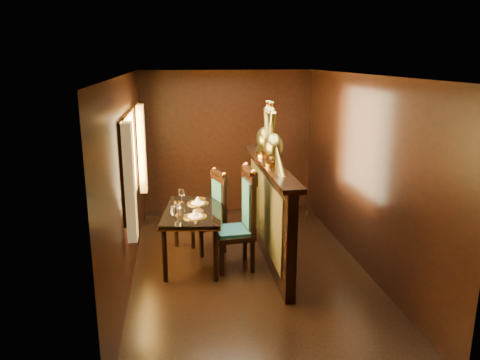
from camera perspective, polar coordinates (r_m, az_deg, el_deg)
The scene contains 8 objects.
ground at distance 6.31m, azimuth 1.04°, elevation -10.65°, with size 5.00×5.00×0.00m, color black.
room_shell at distance 5.81m, azimuth 0.26°, elevation 3.60°, with size 3.04×5.04×2.52m.
partition at distance 6.37m, azimuth 3.52°, elevation -3.51°, with size 0.26×2.70×1.36m.
dining_table at distance 6.25m, azimuth -5.73°, elevation -4.27°, with size 0.92×1.35×0.95m.
chair_left at distance 6.08m, azimuth 0.39°, elevation -4.35°, with size 0.54×0.56×1.38m.
chair_right at distance 6.68m, azimuth -3.08°, elevation -3.51°, with size 0.54×0.55×1.18m.
peacock_left at distance 5.91m, azimuth 4.14°, elevation 5.51°, with size 0.25×0.67×0.80m, color #174730, non-canonical shape.
peacock_right at distance 6.47m, azimuth 3.09°, elevation 6.32°, with size 0.25×0.67×0.80m, color #174730, non-canonical shape.
Camera 1 is at (-0.88, -5.63, 2.70)m, focal length 35.00 mm.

